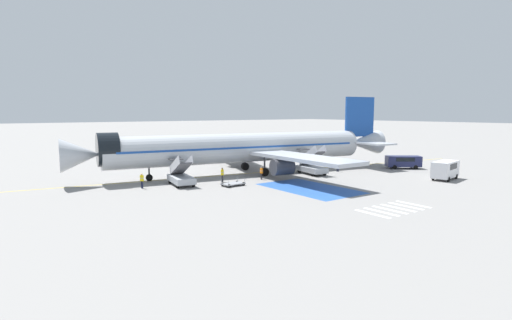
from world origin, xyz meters
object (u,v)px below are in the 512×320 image
(boarding_stairs_aft, at_px, (312,167))
(fuel_tanker, at_px, (215,147))
(service_van_1, at_px, (445,169))
(service_van_0, at_px, (403,161))
(ground_crew_2, at_px, (338,165))
(ground_crew_0, at_px, (261,172))
(ground_crew_1, at_px, (142,180))
(ground_crew_3, at_px, (222,174))
(boarding_stairs_forward, at_px, (181,177))
(baggage_cart, at_px, (233,184))
(airliner, at_px, (247,148))

(boarding_stairs_aft, bearing_deg, fuel_tanker, 99.17)
(fuel_tanker, relative_size, service_van_1, 2.06)
(service_van_0, xyz_separation_m, ground_crew_2, (-10.41, 3.71, -0.19))
(ground_crew_0, distance_m, ground_crew_2, 13.01)
(ground_crew_1, xyz_separation_m, ground_crew_3, (9.44, -1.85, 0.04))
(service_van_0, bearing_deg, fuel_tanker, 63.80)
(service_van_1, relative_size, ground_crew_0, 3.02)
(ground_crew_0, distance_m, ground_crew_1, 14.78)
(ground_crew_0, xyz_separation_m, ground_crew_1, (-14.43, 3.20, 0.05))
(fuel_tanker, bearing_deg, boarding_stairs_aft, 175.80)
(service_van_0, height_order, ground_crew_0, service_van_0)
(boarding_stairs_aft, xyz_separation_m, ground_crew_1, (-22.67, 3.78, -0.01))
(boarding_stairs_forward, relative_size, baggage_cart, 2.04)
(fuel_tanker, height_order, baggage_cart, fuel_tanker)
(ground_crew_0, bearing_deg, boarding_stairs_forward, 82.15)
(ground_crew_1, height_order, ground_crew_2, ground_crew_1)
(airliner, distance_m, boarding_stairs_aft, 9.30)
(ground_crew_0, bearing_deg, baggage_cart, 112.44)
(baggage_cart, bearing_deg, ground_crew_1, 58.95)
(ground_crew_2, bearing_deg, airliner, 28.81)
(ground_crew_2, bearing_deg, boarding_stairs_forward, 48.40)
(airliner, height_order, service_van_0, airliner)
(ground_crew_1, relative_size, ground_crew_2, 1.02)
(airliner, bearing_deg, service_van_0, -104.85)
(service_van_1, xyz_separation_m, ground_crew_2, (-5.91, 12.72, -0.42))
(airliner, bearing_deg, boarding_stairs_aft, -120.59)
(boarding_stairs_aft, bearing_deg, ground_crew_1, -179.93)
(fuel_tanker, bearing_deg, boarding_stairs_forward, 138.22)
(service_van_1, bearing_deg, fuel_tanker, -175.63)
(ground_crew_1, distance_m, ground_crew_2, 27.73)
(boarding_stairs_forward, bearing_deg, baggage_cart, -31.33)
(service_van_1, xyz_separation_m, baggage_cart, (-24.19, 12.24, -1.13))
(boarding_stairs_forward, height_order, service_van_0, boarding_stairs_forward)
(airliner, xyz_separation_m, ground_crew_3, (-6.41, -3.82, -2.59))
(fuel_tanker, bearing_deg, service_van_1, -169.11)
(service_van_0, height_order, ground_crew_1, service_van_0)
(airliner, relative_size, ground_crew_2, 27.98)
(boarding_stairs_aft, relative_size, ground_crew_0, 3.31)
(airliner, xyz_separation_m, ground_crew_0, (-1.42, -5.18, -2.68))
(baggage_cart, distance_m, ground_crew_0, 5.57)
(ground_crew_3, bearing_deg, service_van_1, -67.67)
(ground_crew_0, xyz_separation_m, ground_crew_2, (12.97, -1.06, 0.02))
(fuel_tanker, height_order, service_van_0, fuel_tanker)
(baggage_cart, relative_size, ground_crew_2, 1.59)
(service_van_1, height_order, ground_crew_0, service_van_1)
(ground_crew_1, bearing_deg, boarding_stairs_aft, 66.07)
(service_van_1, bearing_deg, ground_crew_1, -127.38)
(service_van_0, height_order, baggage_cart, service_van_0)
(fuel_tanker, height_order, ground_crew_3, fuel_tanker)
(fuel_tanker, distance_m, baggage_cart, 30.86)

